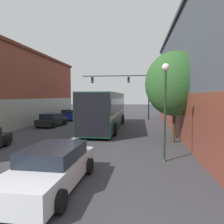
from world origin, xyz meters
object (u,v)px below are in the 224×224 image
object	(u,v)px
parked_car_left_far	(85,111)
street_lamp	(165,101)
parked_car_left_distant	(52,120)
bus	(106,108)
parked_car_left_near	(72,115)
street_tree_near	(175,84)
traffic_signal_gantry	(128,86)
hatchback_foreground	(51,168)

from	to	relation	value
parked_car_left_far	street_lamp	xyz separation A→B (m)	(9.84, -23.14, 2.12)
parked_car_left_far	parked_car_left_distant	size ratio (longest dim) A/B	1.04
parked_car_left_far	parked_car_left_distant	distance (m)	12.31
bus	street_lamp	bearing A→B (deg)	-156.64
parked_car_left_near	street_lamp	xyz separation A→B (m)	(9.98, -17.09, 2.15)
street_lamp	street_tree_near	xyz separation A→B (m)	(1.07, 4.38, 1.04)
bus	parked_car_left_far	bearing A→B (deg)	22.55
parked_car_left_near	parked_car_left_distant	size ratio (longest dim) A/B	1.09
bus	street_lamp	distance (m)	10.98
traffic_signal_gantry	parked_car_left_near	bearing A→B (deg)	-169.45
parked_car_left_near	traffic_signal_gantry	world-z (taller)	traffic_signal_gantry
parked_car_left_near	parked_car_left_distant	distance (m)	6.27
parked_car_left_distant	street_lamp	xyz separation A→B (m)	(10.02, -10.83, 2.17)
parked_car_left_far	traffic_signal_gantry	world-z (taller)	traffic_signal_gantry
parked_car_left_far	street_tree_near	size ratio (longest dim) A/B	0.72
parked_car_left_far	parked_car_left_distant	world-z (taller)	parked_car_left_far
bus	street_tree_near	xyz separation A→B (m)	(5.43, -5.66, 1.95)
parked_car_left_distant	traffic_signal_gantry	size ratio (longest dim) A/B	0.46
bus	parked_car_left_near	distance (m)	9.10
parked_car_left_far	street_lamp	bearing A→B (deg)	-151.81
parked_car_left_far	traffic_signal_gantry	bearing A→B (deg)	-118.62
parked_car_left_near	street_tree_near	distance (m)	17.14
parked_car_left_distant	traffic_signal_gantry	distance (m)	11.15
traffic_signal_gantry	street_tree_near	xyz separation A→B (m)	(3.87, -14.05, -0.58)
bus	hatchback_foreground	bearing A→B (deg)	-178.76
bus	hatchback_foreground	xyz separation A→B (m)	(0.32, -13.47, -1.24)
parked_car_left_distant	street_tree_near	xyz separation A→B (m)	(11.09, -6.45, 3.20)
parked_car_left_near	parked_car_left_far	world-z (taller)	parked_car_left_far
hatchback_foreground	traffic_signal_gantry	xyz separation A→B (m)	(1.24, 21.86, 3.77)
hatchback_foreground	parked_car_left_distant	size ratio (longest dim) A/B	1.15
bus	traffic_signal_gantry	xyz separation A→B (m)	(1.56, 8.39, 2.53)
parked_car_left_near	parked_car_left_far	bearing A→B (deg)	3.14
hatchback_foreground	parked_car_left_far	world-z (taller)	parked_car_left_far
street_lamp	parked_car_left_far	bearing A→B (deg)	113.04
traffic_signal_gantry	parked_car_left_far	bearing A→B (deg)	146.23
hatchback_foreground	parked_car_left_far	bearing A→B (deg)	13.72
hatchback_foreground	street_lamp	distance (m)	5.72
parked_car_left_near	street_lamp	bearing A→B (deg)	-145.27
parked_car_left_distant	traffic_signal_gantry	xyz separation A→B (m)	(7.22, 7.60, 3.78)
hatchback_foreground	parked_car_left_distant	xyz separation A→B (m)	(-5.98, 14.26, -0.02)
traffic_signal_gantry	street_lamp	size ratio (longest dim) A/B	1.96
street_tree_near	bus	bearing A→B (deg)	133.83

